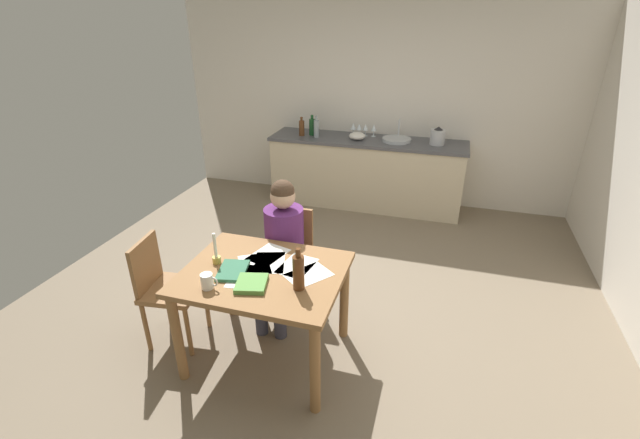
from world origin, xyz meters
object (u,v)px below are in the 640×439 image
Objects in this scene: coffee_mug at (207,281)px; stovetop_kettle at (438,137)px; person_seated at (282,243)px; chair_side_empty at (165,286)px; dining_table at (264,286)px; wine_glass_near_sink at (374,128)px; bottle_wine_red at (316,128)px; candlestick at (216,255)px; wine_glass_back_right at (353,127)px; chair_at_table at (289,254)px; bottle_vinegar at (312,127)px; wine_glass_by_kettle at (366,128)px; mixing_bowl at (357,136)px; bottle_oil at (302,128)px; book_cookery at (233,271)px; wine_bottle_on_table at (299,272)px; book_magazine at (252,284)px; sink_unit at (397,139)px.

coffee_mug is 3.56m from stovetop_kettle.
person_seated is 1.38× the size of chair_side_empty.
wine_glass_near_sink is at bearing 86.75° from dining_table.
bottle_wine_red is 0.74m from wine_glass_near_sink.
wine_glass_back_right reaches higher than candlestick.
bottle_vinegar is at bearing 102.71° from chair_at_table.
chair_at_table is 2.63m from stovetop_kettle.
coffee_mug is at bearing -95.46° from wine_glass_by_kettle.
candlestick is at bearing -97.06° from mixing_bowl.
wine_glass_by_kettle is at bearing 22.66° from bottle_wine_red.
bottle_oil is 0.74m from mixing_bowl.
wine_bottle_on_table is at bearing -18.42° from book_cookery.
wine_glass_near_sink is (0.99, 3.22, 0.52)m from chair_side_empty.
chair_side_empty is 1.19m from wine_bottle_on_table.
wine_glass_near_sink is (0.18, 3.19, 0.38)m from dining_table.
book_magazine is at bearing -27.92° from candlestick.
bottle_wine_red is 1.32× the size of mixing_bowl.
bottle_oil is 0.89× the size of bottle_wine_red.
candlestick is (-0.28, -0.53, 0.14)m from person_seated.
chair_at_table is 2.57m from wine_glass_near_sink.
coffee_mug is 0.58× the size of mixing_bowl.
chair_side_empty reaches higher than book_magazine.
candlestick is at bearing 108.65° from coffee_mug.
sink_unit reaches higher than candlestick.
wine_glass_by_kettle is (0.89, 3.22, 0.52)m from chair_side_empty.
book_cookery is (-0.19, 0.11, -0.00)m from book_magazine.
book_cookery is 1.69× the size of wine_glass_by_kettle.
wine_glass_near_sink reaches higher than mixing_bowl.
wine_glass_near_sink is (0.26, 2.65, 0.33)m from person_seated.
chair_at_table is 5.68× the size of wine_glass_back_right.
candlestick is 3.00m from mixing_bowl.
stovetop_kettle is at bearing -10.48° from wine_glass_near_sink.
wine_bottle_on_table is 1.43× the size of mixing_bowl.
book_magazine is 0.82× the size of book_cookery.
bottle_vinegar is (-0.61, 3.03, 0.38)m from dining_table.
sink_unit is 2.34× the size of wine_glass_near_sink.
wine_glass_near_sink is at bearing 84.13° from chair_at_table.
bottle_vinegar is (-0.60, 3.21, 0.24)m from book_magazine.
book_magazine is 0.81× the size of bottle_vinegar.
stovetop_kettle reaches higher than chair_side_empty.
bottle_wine_red is at bearing 94.62° from coffee_mug.
bottle_wine_red is at bearing 83.52° from book_cookery.
bottle_wine_red is (0.09, -0.09, 0.00)m from bottle_vinegar.
bottle_wine_red is 0.50m from wine_glass_back_right.
person_seated is 7.76× the size of wine_glass_near_sink.
wine_glass_back_right is at bearing 17.29° from bottle_vinegar.
wine_glass_back_right reaches higher than book_magazine.
wine_bottle_on_table reaches higher than mixing_bowl.
sink_unit is (0.50, 3.04, 0.29)m from dining_table.
dining_table is at bearing -78.69° from bottle_vinegar.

